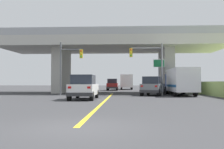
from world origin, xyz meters
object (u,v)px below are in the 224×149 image
at_px(suv_lead, 84,87).
at_px(traffic_signal_nearside, 151,61).
at_px(suv_crossing, 153,86).
at_px(highway_sign, 159,68).
at_px(sedan_oncoming, 112,85).
at_px(semi_truck_distant, 126,82).
at_px(traffic_signal_farside, 68,62).
at_px(box_truck, 180,81).

bearing_deg(suv_lead, traffic_signal_nearside, 45.74).
distance_m(suv_crossing, highway_sign, 3.86).
relative_size(sedan_oncoming, semi_truck_distant, 0.69).
distance_m(traffic_signal_nearside, traffic_signal_farside, 9.08).
distance_m(suv_lead, box_truck, 11.63).
bearing_deg(suv_crossing, suv_lead, -117.54).
xyz_separation_m(suv_lead, box_truck, (9.41, 6.80, 0.52)).
distance_m(sedan_oncoming, semi_truck_distant, 6.48).
xyz_separation_m(suv_lead, traffic_signal_nearside, (6.21, 6.37, 2.66)).
relative_size(sedan_oncoming, traffic_signal_farside, 0.78).
height_order(suv_crossing, sedan_oncoming, same).
relative_size(traffic_signal_nearside, traffic_signal_farside, 0.96).
bearing_deg(box_truck, sedan_oncoming, 116.42).
bearing_deg(traffic_signal_nearside, sedan_oncoming, 106.38).
height_order(traffic_signal_farside, highway_sign, traffic_signal_farside).
height_order(suv_crossing, highway_sign, highway_sign).
height_order(suv_crossing, box_truck, box_truck).
bearing_deg(suv_crossing, semi_truck_distant, 113.64).
height_order(box_truck, traffic_signal_nearside, traffic_signal_nearside).
relative_size(sedan_oncoming, traffic_signal_nearside, 0.81).
xyz_separation_m(box_truck, semi_truck_distant, (-5.66, 22.39, 0.00)).
bearing_deg(suv_crossing, traffic_signal_nearside, -125.29).
bearing_deg(traffic_signal_farside, suv_lead, -66.32).
bearing_deg(sedan_oncoming, suv_crossing, -72.83).
bearing_deg(semi_truck_distant, highway_sign, -79.17).
height_order(suv_lead, traffic_signal_nearside, traffic_signal_nearside).
distance_m(traffic_signal_nearside, highway_sign, 3.51).
distance_m(suv_lead, traffic_signal_farside, 7.60).
bearing_deg(box_truck, highway_sign, 124.45).
bearing_deg(sedan_oncoming, highway_sign, -65.38).
relative_size(box_truck, highway_sign, 1.76).
xyz_separation_m(suv_crossing, traffic_signal_farside, (-9.28, 0.01, 2.61)).
height_order(suv_crossing, traffic_signal_nearside, traffic_signal_nearside).
bearing_deg(sedan_oncoming, suv_lead, -93.09).
xyz_separation_m(suv_crossing, box_truck, (3.00, 0.27, 0.53)).
xyz_separation_m(traffic_signal_nearside, traffic_signal_farside, (-9.07, 0.17, -0.05)).
relative_size(suv_crossing, traffic_signal_nearside, 0.85).
bearing_deg(traffic_signal_nearside, traffic_signal_farside, 178.93).
distance_m(suv_crossing, traffic_signal_farside, 9.64).
bearing_deg(box_truck, suv_crossing, -174.81).
distance_m(sedan_oncoming, traffic_signal_nearside, 17.77).
distance_m(box_truck, traffic_signal_farside, 12.46).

